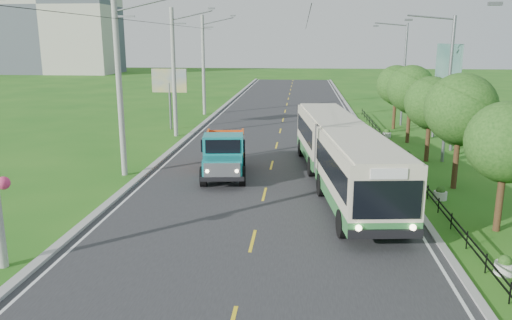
# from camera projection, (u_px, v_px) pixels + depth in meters

# --- Properties ---
(ground) EXTENTS (240.00, 240.00, 0.00)m
(ground) POSITION_uv_depth(u_px,v_px,m) (253.00, 241.00, 19.30)
(ground) COLOR #206016
(ground) RESTS_ON ground
(road) EXTENTS (14.00, 120.00, 0.02)m
(road) POSITION_uv_depth(u_px,v_px,m) (278.00, 140.00, 38.65)
(road) COLOR #28282B
(road) RESTS_ON ground
(curb_left) EXTENTS (0.40, 120.00, 0.15)m
(curb_left) POSITION_uv_depth(u_px,v_px,m) (187.00, 138.00, 39.28)
(curb_left) COLOR #9E9E99
(curb_left) RESTS_ON ground
(curb_right) EXTENTS (0.30, 120.00, 0.10)m
(curb_right) POSITION_uv_depth(u_px,v_px,m) (372.00, 141.00, 38.00)
(curb_right) COLOR #9E9E99
(curb_right) RESTS_ON ground
(edge_line_left) EXTENTS (0.12, 120.00, 0.00)m
(edge_line_left) POSITION_uv_depth(u_px,v_px,m) (194.00, 138.00, 39.24)
(edge_line_left) COLOR silver
(edge_line_left) RESTS_ON road
(edge_line_right) EXTENTS (0.12, 120.00, 0.00)m
(edge_line_right) POSITION_uv_depth(u_px,v_px,m) (365.00, 141.00, 38.06)
(edge_line_right) COLOR silver
(edge_line_right) RESTS_ON road
(centre_dash) EXTENTS (0.12, 2.20, 0.00)m
(centre_dash) POSITION_uv_depth(u_px,v_px,m) (253.00, 241.00, 19.29)
(centre_dash) COLOR yellow
(centre_dash) RESTS_ON road
(railing_right) EXTENTS (0.04, 40.00, 0.60)m
(railing_right) POSITION_uv_depth(u_px,v_px,m) (398.00, 156.00, 32.06)
(railing_right) COLOR black
(railing_right) RESTS_ON ground
(pole_near) EXTENTS (3.51, 0.32, 10.00)m
(pole_near) POSITION_uv_depth(u_px,v_px,m) (120.00, 86.00, 27.55)
(pole_near) COLOR gray
(pole_near) RESTS_ON ground
(pole_mid) EXTENTS (3.51, 0.32, 10.00)m
(pole_mid) POSITION_uv_depth(u_px,v_px,m) (174.00, 72.00, 39.16)
(pole_mid) COLOR gray
(pole_mid) RESTS_ON ground
(pole_far) EXTENTS (3.51, 0.32, 10.00)m
(pole_far) POSITION_uv_depth(u_px,v_px,m) (204.00, 65.00, 50.77)
(pole_far) COLOR gray
(pole_far) RESTS_ON ground
(tree_second) EXTENTS (3.18, 3.26, 5.30)m
(tree_second) POSITION_uv_depth(u_px,v_px,m) (506.00, 146.00, 19.66)
(tree_second) COLOR #382314
(tree_second) RESTS_ON ground
(tree_third) EXTENTS (3.60, 3.62, 6.00)m
(tree_third) POSITION_uv_depth(u_px,v_px,m) (461.00, 112.00, 25.36)
(tree_third) COLOR #382314
(tree_third) RESTS_ON ground
(tree_fourth) EXTENTS (3.24, 3.31, 5.40)m
(tree_fourth) POSITION_uv_depth(u_px,v_px,m) (431.00, 105.00, 31.26)
(tree_fourth) COLOR #382314
(tree_fourth) RESTS_ON ground
(tree_fifth) EXTENTS (3.48, 3.52, 5.80)m
(tree_fifth) POSITION_uv_depth(u_px,v_px,m) (411.00, 91.00, 37.01)
(tree_fifth) COLOR #382314
(tree_fifth) RESTS_ON ground
(tree_back) EXTENTS (3.30, 3.36, 5.50)m
(tree_back) POSITION_uv_depth(u_px,v_px,m) (396.00, 87.00, 42.86)
(tree_back) COLOR #382314
(tree_back) RESTS_ON ground
(streetlight_mid) EXTENTS (3.02, 0.20, 9.07)m
(streetlight_mid) POSITION_uv_depth(u_px,v_px,m) (446.00, 84.00, 30.75)
(streetlight_mid) COLOR slate
(streetlight_mid) RESTS_ON ground
(streetlight_far) EXTENTS (3.02, 0.20, 9.07)m
(streetlight_far) POSITION_uv_depth(u_px,v_px,m) (402.00, 71.00, 44.30)
(streetlight_far) COLOR slate
(streetlight_far) RESTS_ON ground
(planter_front) EXTENTS (0.64, 0.64, 0.67)m
(planter_front) POSITION_uv_depth(u_px,v_px,m) (505.00, 266.00, 16.53)
(planter_front) COLOR silver
(planter_front) RESTS_ON ground
(planter_near) EXTENTS (0.64, 0.64, 0.67)m
(planter_near) POSITION_uv_depth(u_px,v_px,m) (440.00, 194.00, 24.27)
(planter_near) COLOR silver
(planter_near) RESTS_ON ground
(planter_mid) EXTENTS (0.64, 0.64, 0.67)m
(planter_mid) POSITION_uv_depth(u_px,v_px,m) (407.00, 156.00, 32.01)
(planter_mid) COLOR silver
(planter_mid) RESTS_ON ground
(planter_far) EXTENTS (0.64, 0.64, 0.67)m
(planter_far) POSITION_uv_depth(u_px,v_px,m) (387.00, 134.00, 39.76)
(planter_far) COLOR silver
(planter_far) RESTS_ON ground
(billboard_left) EXTENTS (3.00, 0.20, 5.20)m
(billboard_left) POSITION_uv_depth(u_px,v_px,m) (169.00, 85.00, 42.46)
(billboard_left) COLOR slate
(billboard_left) RESTS_ON ground
(billboard_right) EXTENTS (0.24, 6.00, 7.30)m
(billboard_right) POSITION_uv_depth(u_px,v_px,m) (447.00, 71.00, 36.30)
(billboard_right) COLOR slate
(billboard_right) RESTS_ON ground
(apartment_near) EXTENTS (28.00, 14.00, 30.00)m
(apartment_near) POSITION_uv_depth(u_px,v_px,m) (52.00, 6.00, 112.62)
(apartment_near) COLOR #B7B2A3
(apartment_near) RESTS_ON ground
(apartment_far) EXTENTS (24.00, 14.00, 26.00)m
(apartment_far) POSITION_uv_depth(u_px,v_px,m) (11.00, 20.00, 139.51)
(apartment_far) COLOR #B7B2A3
(apartment_far) RESTS_ON ground
(bus) EXTENTS (4.71, 17.21, 3.28)m
(bus) POSITION_uv_depth(u_px,v_px,m) (341.00, 150.00, 25.97)
(bus) COLOR #2E7538
(bus) RESTS_ON ground
(dump_truck) EXTENTS (2.98, 6.28, 2.55)m
(dump_truck) POSITION_uv_depth(u_px,v_px,m) (224.00, 151.00, 28.23)
(dump_truck) COLOR teal
(dump_truck) RESTS_ON ground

